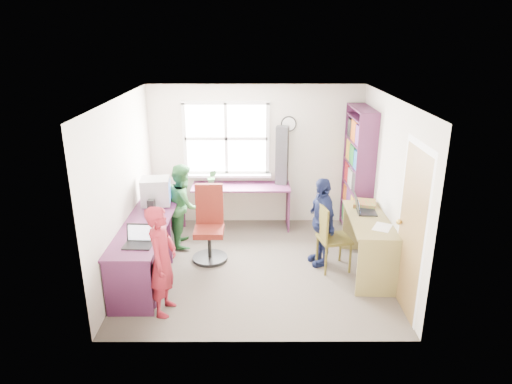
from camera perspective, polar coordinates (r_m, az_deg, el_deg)
room at (r=6.28m, az=0.10°, el=0.97°), size 3.64×3.44×2.44m
l_desk at (r=6.35m, az=-11.95°, el=-6.69°), size 2.38×2.95×0.75m
right_desk at (r=6.51m, az=14.29°, el=-4.98°), size 0.71×1.42×0.80m
bookshelf at (r=7.57m, az=12.58°, el=2.03°), size 0.30×1.02×2.10m
swivel_chair at (r=6.75m, az=-5.84°, el=-4.49°), size 0.52×0.52×1.12m
wooden_chair at (r=6.47m, az=9.18°, el=-5.34°), size 0.50×0.50×0.96m
crt_monitor at (r=6.94m, az=-12.41°, el=0.06°), size 0.46×0.42×0.41m
laptop_left at (r=5.77m, az=-14.41°, el=-5.83°), size 0.36×0.30×0.23m
laptop_right at (r=6.59m, az=13.17°, el=-1.95°), size 0.32×0.38×0.25m
speaker_a at (r=6.69m, az=-12.93°, el=-1.73°), size 0.11×0.11×0.19m
speaker_b at (r=7.26m, az=-12.04°, el=-0.11°), size 0.08×0.08×0.16m
cd_tower at (r=7.66m, az=3.27°, el=4.57°), size 0.23×0.22×0.99m
game_box at (r=6.84m, az=13.41°, el=-1.42°), size 0.38×0.38×0.06m
paper_a at (r=6.16m, az=-13.57°, el=-4.63°), size 0.26×0.35×0.00m
paper_b at (r=6.16m, az=15.51°, el=-4.26°), size 0.32×0.36×0.00m
potted_plant at (r=7.67m, az=-5.52°, el=1.79°), size 0.17×0.14×0.28m
person_red at (r=5.49m, az=-11.64°, el=-8.41°), size 0.39×0.54×1.36m
person_green at (r=7.19m, az=-9.03°, el=-1.61°), size 0.57×0.70×1.31m
person_navy at (r=6.57m, az=8.18°, el=-3.68°), size 0.49×0.82×1.30m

